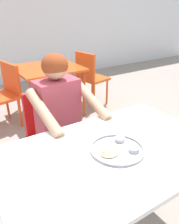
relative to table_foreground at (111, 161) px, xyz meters
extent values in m
cube|color=white|center=(0.00, 0.00, 0.05)|extent=(1.29, 0.83, 0.03)
cylinder|color=#B2B2B7|center=(-0.59, 0.35, -0.32)|extent=(0.04, 0.04, 0.71)
cylinder|color=#B2B2B7|center=(0.59, 0.35, -0.32)|extent=(0.04, 0.04, 0.71)
cylinder|color=#B7BABF|center=(0.03, -0.01, 0.07)|extent=(0.32, 0.32, 0.01)
torus|color=#B7BABF|center=(0.03, -0.01, 0.08)|extent=(0.32, 0.32, 0.01)
cylinder|color=#B2B5BA|center=(0.10, -0.07, 0.09)|extent=(0.06, 0.06, 0.02)
cylinder|color=#C65119|center=(0.10, -0.07, 0.09)|extent=(0.05, 0.05, 0.01)
cylinder|color=#B2B5BA|center=(0.10, 0.05, 0.09)|extent=(0.06, 0.06, 0.02)
cylinder|color=#9E4714|center=(0.10, 0.05, 0.09)|extent=(0.05, 0.05, 0.01)
ellipsoid|color=#DBB77A|center=(-0.02, -0.01, 0.08)|extent=(0.15, 0.14, 0.01)
ellipsoid|color=tan|center=(-0.02, 0.00, 0.09)|extent=(0.09, 0.07, 0.01)
cube|color=red|center=(-0.01, 0.76, -0.25)|extent=(0.46, 0.44, 0.04)
cube|color=red|center=(-0.02, 0.95, -0.04)|extent=(0.41, 0.07, 0.40)
cylinder|color=red|center=(0.18, 0.61, -0.47)|extent=(0.03, 0.03, 0.40)
cylinder|color=red|center=(-0.17, 0.58, -0.47)|extent=(0.03, 0.03, 0.40)
cylinder|color=red|center=(0.16, 0.94, -0.47)|extent=(0.03, 0.03, 0.40)
cylinder|color=red|center=(-0.20, 0.91, -0.47)|extent=(0.03, 0.03, 0.40)
cylinder|color=black|center=(0.17, 0.32, -0.45)|extent=(0.10, 0.10, 0.44)
cylinder|color=black|center=(0.16, 0.52, -0.20)|extent=(0.15, 0.41, 0.12)
cylinder|color=black|center=(-0.13, 0.30, -0.45)|extent=(0.10, 0.10, 0.44)
cylinder|color=black|center=(-0.14, 0.50, -0.20)|extent=(0.15, 0.41, 0.12)
cube|color=#B23F4C|center=(-0.01, 0.71, 0.06)|extent=(0.35, 0.22, 0.51)
cylinder|color=tan|center=(0.21, 0.54, 0.16)|extent=(0.11, 0.46, 0.25)
cylinder|color=tan|center=(-0.20, 0.52, 0.16)|extent=(0.11, 0.46, 0.25)
sphere|color=tan|center=(-0.01, 0.71, 0.41)|extent=(0.19, 0.19, 0.19)
ellipsoid|color=maroon|center=(-0.01, 0.71, 0.43)|extent=(0.21, 0.20, 0.18)
cube|color=#E04C19|center=(0.51, 2.14, 0.03)|extent=(0.89, 0.84, 0.03)
cylinder|color=#B33D14|center=(0.13, 1.78, -0.33)|extent=(0.04, 0.04, 0.68)
cylinder|color=#B33D14|center=(0.89, 1.78, -0.33)|extent=(0.04, 0.04, 0.68)
cylinder|color=#B33D14|center=(0.13, 2.50, -0.33)|extent=(0.04, 0.04, 0.68)
cylinder|color=#B33D14|center=(0.89, 2.50, -0.33)|extent=(0.04, 0.04, 0.68)
cube|color=#EC4A1A|center=(-0.02, 2.12, -0.03)|extent=(0.13, 0.41, 0.39)
cylinder|color=#EC4A1A|center=(-0.01, 1.94, -0.47)|extent=(0.03, 0.03, 0.41)
cylinder|color=#EC4A1A|center=(-0.09, 2.29, -0.47)|extent=(0.03, 0.03, 0.41)
cube|color=#DD4F19|center=(1.26, 2.10, -0.24)|extent=(0.46, 0.50, 0.04)
cube|color=#DD4F19|center=(1.09, 2.07, -0.01)|extent=(0.12, 0.41, 0.41)
cylinder|color=#DD4F19|center=(1.38, 2.30, -0.46)|extent=(0.03, 0.03, 0.42)
cylinder|color=#DD4F19|center=(1.45, 1.96, -0.46)|extent=(0.03, 0.03, 0.42)
cylinder|color=#DD4F19|center=(1.08, 2.24, -0.46)|extent=(0.03, 0.03, 0.42)
cylinder|color=#DD4F19|center=(1.15, 1.90, -0.46)|extent=(0.03, 0.03, 0.42)
camera|label=1|loc=(-0.69, -0.84, 0.84)|focal=36.22mm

